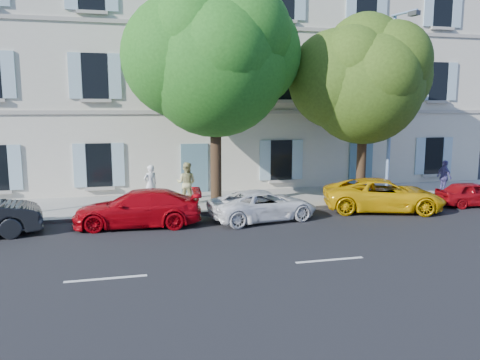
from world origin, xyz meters
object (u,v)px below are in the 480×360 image
object	(u,v)px
car_yellow_supercar	(383,195)
tree_right	(364,86)
car_white_coupe	(263,205)
car_red_hatchback	(473,194)
street_lamp	(393,97)
pedestrian_c	(444,177)
pedestrian_b	(186,183)
pedestrian_a	(151,184)
tree_left	(215,65)
car_red_coupe	(138,208)

from	to	relation	value
car_yellow_supercar	tree_right	distance (m)	4.81
car_white_coupe	tree_right	bearing A→B (deg)	-77.62
car_red_hatchback	street_lamp	size ratio (longest dim) A/B	0.39
car_white_coupe	car_red_hatchback	xyz separation A→B (m)	(9.51, 0.26, -0.04)
pedestrian_c	pedestrian_b	bearing A→B (deg)	86.47
car_yellow_supercar	street_lamp	distance (m)	4.41
car_white_coupe	street_lamp	distance (m)	7.78
car_red_hatchback	pedestrian_c	bearing A→B (deg)	2.42
pedestrian_a	tree_left	bearing A→B (deg)	131.19
car_white_coupe	pedestrian_c	xyz separation A→B (m)	(9.63, 2.35, 0.38)
tree_right	car_white_coupe	bearing A→B (deg)	-157.52
car_yellow_supercar	car_red_hatchback	size ratio (longest dim) A/B	1.53
street_lamp	pedestrian_c	distance (m)	4.96
car_red_coupe	car_yellow_supercar	size ratio (longest dim) A/B	0.94
tree_right	pedestrian_b	bearing A→B (deg)	173.07
car_red_coupe	street_lamp	world-z (taller)	street_lamp
car_white_coupe	tree_right	distance (m)	7.20
car_white_coupe	pedestrian_c	world-z (taller)	pedestrian_c
tree_left	street_lamp	xyz separation A→B (m)	(7.76, -0.31, -1.21)
street_lamp	pedestrian_b	size ratio (longest dim) A/B	4.50
street_lamp	car_red_coupe	bearing A→B (deg)	-171.66
car_red_hatchback	pedestrian_a	bearing A→B (deg)	82.74
tree_right	car_yellow_supercar	bearing A→B (deg)	-87.63
car_red_coupe	car_yellow_supercar	distance (m)	9.84
pedestrian_a	pedestrian_b	distance (m)	1.52
pedestrian_a	pedestrian_c	world-z (taller)	pedestrian_a
car_red_coupe	car_red_hatchback	xyz separation A→B (m)	(14.11, 0.06, -0.12)
tree_left	car_yellow_supercar	bearing A→B (deg)	-15.21
car_yellow_supercar	pedestrian_c	size ratio (longest dim) A/B	2.99
car_red_coupe	pedestrian_b	distance (m)	3.58
car_yellow_supercar	pedestrian_c	world-z (taller)	pedestrian_c
tree_left	pedestrian_a	bearing A→B (deg)	154.22
car_white_coupe	pedestrian_b	distance (m)	3.98
car_red_hatchback	tree_right	xyz separation A→B (m)	(-4.35, 1.87, 4.59)
car_red_coupe	car_white_coupe	world-z (taller)	car_red_coupe
car_red_hatchback	car_white_coupe	bearing A→B (deg)	97.33
car_white_coupe	street_lamp	size ratio (longest dim) A/B	0.52
tree_right	pedestrian_c	size ratio (longest dim) A/B	4.81
car_white_coupe	car_yellow_supercar	world-z (taller)	car_yellow_supercar
car_white_coupe	car_red_hatchback	size ratio (longest dim) A/B	1.31
car_red_hatchback	tree_right	distance (m)	6.59
car_red_coupe	pedestrian_b	bearing A→B (deg)	149.25
tree_left	pedestrian_b	distance (m)	5.04
car_red_coupe	tree_left	bearing A→B (deg)	126.58
car_red_coupe	tree_left	xyz separation A→B (m)	(3.22, 1.92, 5.21)
car_red_coupe	car_white_coupe	size ratio (longest dim) A/B	1.10
car_red_coupe	tree_right	bearing A→B (deg)	106.93
car_red_hatchback	pedestrian_c	size ratio (longest dim) A/B	1.95
car_red_coupe	tree_left	distance (m)	6.42
car_yellow_supercar	pedestrian_c	xyz separation A→B (m)	(4.39, 2.02, 0.29)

